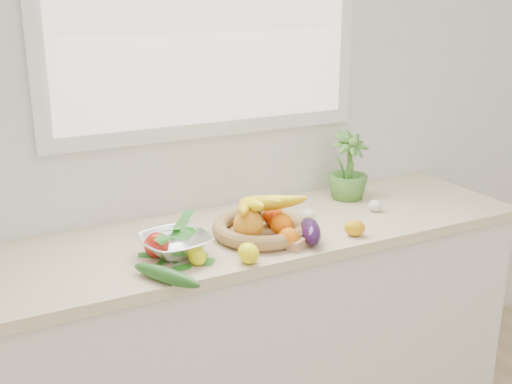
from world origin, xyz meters
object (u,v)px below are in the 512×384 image
eggplant (310,231)px  cucumber (166,275)px  apple (157,245)px  fruit_basket (260,223)px  potted_herb (348,168)px  colander_with_spinach (175,240)px

eggplant → cucumber: size_ratio=0.74×
apple → cucumber: apple is taller
eggplant → fruit_basket: size_ratio=0.46×
eggplant → cucumber: (-0.56, -0.08, -0.01)m
potted_herb → cucumber: bearing=-156.4°
apple → cucumber: 0.21m
colander_with_spinach → eggplant: bearing=-10.7°
eggplant → colander_with_spinach: size_ratio=0.73×
cucumber → potted_herb: (0.96, 0.42, 0.11)m
potted_herb → colander_with_spinach: 0.91m
potted_herb → apple: bearing=-166.7°
cucumber → colander_with_spinach: colander_with_spinach is taller
cucumber → colander_with_spinach: (0.09, 0.17, 0.04)m
cucumber → fruit_basket: (0.43, 0.21, 0.03)m
apple → potted_herb: 0.95m
apple → potted_herb: potted_herb is taller
apple → cucumber: size_ratio=0.33×
eggplant → potted_herb: potted_herb is taller
cucumber → fruit_basket: fruit_basket is taller
apple → fruit_basket: bearing=0.9°
apple → cucumber: (-0.04, -0.20, -0.02)m
eggplant → cucumber: 0.57m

